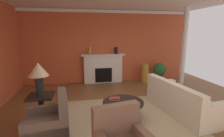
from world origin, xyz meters
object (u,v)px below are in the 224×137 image
armchair_near_window (49,126)px  potted_plant (159,71)px  coffee_table (123,106)px  vase_mantel_left (90,51)px  side_table (42,108)px  vase_mantel_right (116,50)px  fireplace (103,69)px  vase_tall_corner (145,73)px  table_lamp (38,73)px  sofa (181,102)px

armchair_near_window → potted_plant: armchair_near_window is taller
coffee_table → potted_plant: 3.69m
coffee_table → vase_mantel_left: (-0.58, 3.20, 1.04)m
side_table → vase_mantel_right: bearing=51.9°
potted_plant → fireplace: bearing=170.4°
fireplace → armchair_near_window: bearing=-112.7°
fireplace → vase_tall_corner: (1.77, -0.30, -0.18)m
fireplace → vase_tall_corner: size_ratio=2.26×
coffee_table → table_lamp: table_lamp is taller
coffee_table → table_lamp: bearing=176.3°
fireplace → table_lamp: (-1.87, -3.13, 0.65)m
armchair_near_window → vase_mantel_left: bearing=74.5°
vase_mantel_right → potted_plant: size_ratio=0.35×
side_table → coffee_table: bearing=-3.7°
coffee_table → side_table: size_ratio=1.43×
vase_mantel_left → vase_tall_corner: bearing=-6.2°
fireplace → vase_mantel_left: (-0.55, -0.05, 0.80)m
armchair_near_window → coffee_table: bearing=19.3°
side_table → sofa: bearing=-1.2°
vase_mantel_left → sofa: bearing=-55.5°
armchair_near_window → coffee_table: armchair_near_window is taller
vase_mantel_left → coffee_table: bearing=-79.7°
coffee_table → table_lamp: size_ratio=1.33×
vase_mantel_left → vase_tall_corner: size_ratio=0.38×
vase_tall_corner → potted_plant: bearing=-9.4°
armchair_near_window → table_lamp: 1.18m
sofa → vase_mantel_left: 3.98m
fireplace → sofa: size_ratio=0.82×
armchair_near_window → vase_mantel_right: (2.15, 3.78, 1.06)m
fireplace → vase_tall_corner: bearing=-9.6°
table_lamp → vase_mantel_left: bearing=66.8°
armchair_near_window → potted_plant: 5.24m
coffee_table → potted_plant: potted_plant is taller
side_table → table_lamp: bearing=0.0°
vase_mantel_right → potted_plant: (1.82, -0.35, -0.88)m
fireplace → vase_mantel_left: size_ratio=5.91×
side_table → vase_mantel_left: size_ratio=2.30×
sofa → vase_mantel_right: size_ratio=7.62×
fireplace → vase_mantel_left: bearing=-174.8°
table_lamp → armchair_near_window: bearing=-68.6°
fireplace → side_table: size_ratio=2.57×
potted_plant → armchair_near_window: bearing=-139.2°
sofa → vase_mantel_right: vase_mantel_right is taller
side_table → vase_tall_corner: (3.64, 2.83, -0.00)m
coffee_table → vase_mantel_right: vase_mantel_right is taller
side_table → vase_tall_corner: size_ratio=0.88×
fireplace → table_lamp: 3.70m
fireplace → armchair_near_window: fireplace is taller
table_lamp → vase_mantel_right: bearing=51.9°
side_table → vase_mantel_left: (1.32, 3.08, 0.98)m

